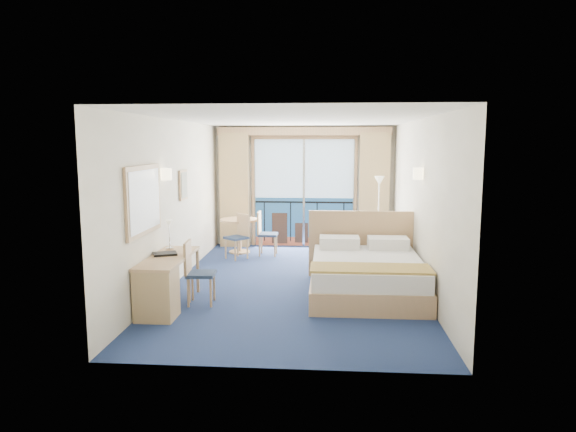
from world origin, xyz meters
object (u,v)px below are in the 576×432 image
(armchair, at_px, (377,246))
(round_table, at_px, (239,227))
(floor_lamp, at_px, (379,195))
(desk_chair, at_px, (195,269))
(bed, at_px, (366,273))
(table_chair_a, at_px, (264,231))
(desk, at_px, (159,287))
(table_chair_b, at_px, (239,234))
(nightstand, at_px, (397,259))

(armchair, distance_m, round_table, 3.00)
(floor_lamp, relative_size, desk_chair, 1.77)
(bed, height_order, desk_chair, bed)
(round_table, bearing_deg, desk_chair, -90.53)
(armchair, xyz_separation_m, round_table, (-2.82, 1.03, 0.15))
(desk_chair, relative_size, table_chair_a, 1.01)
(desk, height_order, table_chair_a, table_chair_a)
(desk, xyz_separation_m, table_chair_b, (0.48, 3.57, 0.10))
(table_chair_b, bearing_deg, desk, -55.71)
(armchair, distance_m, table_chair_b, 2.77)
(desk, xyz_separation_m, desk_chair, (0.36, 0.55, 0.12))
(armchair, bearing_deg, floor_lamp, -105.98)
(round_table, bearing_deg, desk, -95.40)
(bed, relative_size, table_chair_a, 2.41)
(bed, xyz_separation_m, armchair, (0.35, 1.84, 0.07))
(desk, relative_size, table_chair_b, 1.72)
(floor_lamp, relative_size, table_chair_b, 1.82)
(armchair, bearing_deg, table_chair_b, -20.23)
(nightstand, distance_m, table_chair_b, 3.21)
(floor_lamp, distance_m, table_chair_a, 2.53)
(desk, height_order, table_chair_b, table_chair_b)
(desk_chair, bearing_deg, bed, -78.46)
(desk_chair, distance_m, table_chair_a, 3.39)
(desk, bearing_deg, armchair, 43.83)
(floor_lamp, xyz_separation_m, table_chair_b, (-2.85, -0.73, -0.73))
(armchair, relative_size, desk_chair, 0.94)
(desk, relative_size, round_table, 1.92)
(armchair, relative_size, desk, 0.56)
(floor_lamp, xyz_separation_m, desk_chair, (-2.98, -3.75, -0.72))
(bed, bearing_deg, table_chair_b, 135.65)
(bed, height_order, nightstand, bed)
(round_table, height_order, table_chair_b, table_chair_b)
(desk_chair, bearing_deg, armchair, -52.38)
(desk_chair, xyz_separation_m, round_table, (0.03, 3.56, 0.03))
(desk, xyz_separation_m, round_table, (0.39, 4.11, 0.15))
(floor_lamp, bearing_deg, bed, -98.85)
(nightstand, xyz_separation_m, armchair, (-0.29, 0.60, 0.12))
(nightstand, height_order, table_chair_b, table_chair_b)
(bed, xyz_separation_m, desk_chair, (-2.50, -0.69, 0.20))
(bed, height_order, armchair, bed)
(table_chair_a, bearing_deg, round_table, 69.24)
(armchair, height_order, desk, armchair)
(floor_lamp, height_order, table_chair_b, floor_lamp)
(table_chair_a, bearing_deg, desk_chair, 170.33)
(desk, distance_m, round_table, 4.13)
(desk_chair, height_order, round_table, desk_chair)
(round_table, distance_m, table_chair_b, 0.55)
(armchair, height_order, floor_lamp, floor_lamp)
(bed, bearing_deg, table_chair_a, 125.84)
(table_chair_b, bearing_deg, desk_chair, -50.42)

